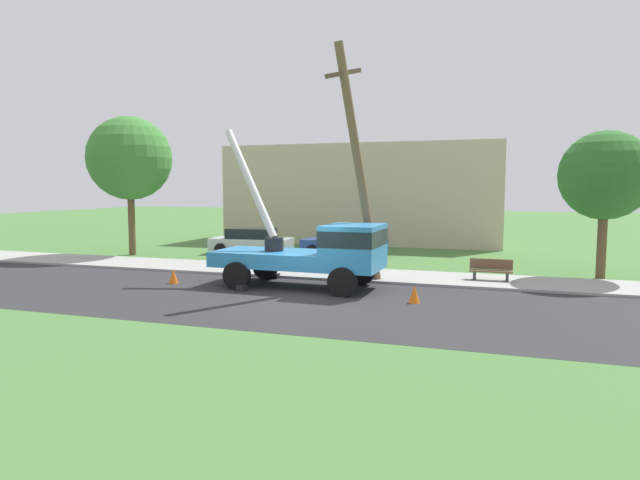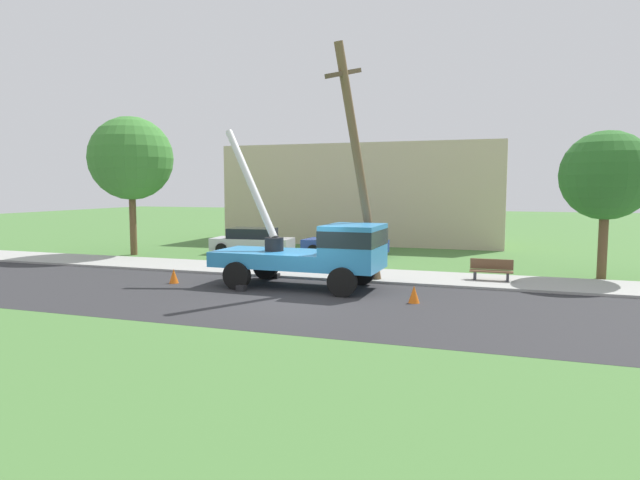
% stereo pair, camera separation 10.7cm
% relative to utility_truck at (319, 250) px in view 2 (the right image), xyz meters
% --- Properties ---
extents(ground_plane, '(120.00, 120.00, 0.00)m').
position_rel_utility_truck_xyz_m(ground_plane, '(-0.02, 9.67, -1.41)').
color(ground_plane, '#477538').
extents(road_asphalt, '(80.00, 7.87, 0.01)m').
position_rel_utility_truck_xyz_m(road_asphalt, '(-0.02, -2.33, -1.40)').
color(road_asphalt, '#2B2B2D').
rests_on(road_asphalt, ground).
extents(sidewalk_strip, '(80.00, 3.18, 0.10)m').
position_rel_utility_truck_xyz_m(sidewalk_strip, '(-0.02, 3.19, -1.36)').
color(sidewalk_strip, '#9E9E99').
rests_on(sidewalk_strip, ground).
extents(utility_truck, '(6.76, 3.20, 5.98)m').
position_rel_utility_truck_xyz_m(utility_truck, '(0.00, 0.00, 0.00)').
color(utility_truck, '#2D84C6').
rests_on(utility_truck, ground).
extents(leaning_utility_pole, '(1.55, 2.88, 8.78)m').
position_rel_utility_truck_xyz_m(leaning_utility_pole, '(1.16, 1.05, 3.10)').
color(leaning_utility_pole, brown).
rests_on(leaning_utility_pole, ground).
extents(traffic_cone_ahead, '(0.36, 0.36, 0.56)m').
position_rel_utility_truck_xyz_m(traffic_cone_ahead, '(3.68, -1.45, -1.13)').
color(traffic_cone_ahead, orange).
rests_on(traffic_cone_ahead, ground).
extents(traffic_cone_behind, '(0.36, 0.36, 0.56)m').
position_rel_utility_truck_xyz_m(traffic_cone_behind, '(-5.61, -0.81, -1.13)').
color(traffic_cone_behind, orange).
rests_on(traffic_cone_behind, ground).
extents(traffic_cone_curbside, '(0.36, 0.36, 0.56)m').
position_rel_utility_truck_xyz_m(traffic_cone_curbside, '(0.59, 1.23, -1.13)').
color(traffic_cone_curbside, orange).
rests_on(traffic_cone_curbside, ground).
extents(parked_sedan_silver, '(4.56, 2.30, 1.42)m').
position_rel_utility_truck_xyz_m(parked_sedan_silver, '(-6.85, 8.64, -0.70)').
color(parked_sedan_silver, '#B7B7BF').
rests_on(parked_sedan_silver, ground).
extents(parked_sedan_blue, '(4.50, 2.19, 1.42)m').
position_rel_utility_truck_xyz_m(parked_sedan_blue, '(-1.74, 9.30, -0.70)').
color(parked_sedan_blue, '#263F99').
rests_on(parked_sedan_blue, ground).
extents(park_bench, '(1.60, 0.45, 0.90)m').
position_rel_utility_truck_xyz_m(park_bench, '(5.89, 3.26, -0.95)').
color(park_bench, brown).
rests_on(park_bench, ground).
extents(roadside_tree_near, '(4.44, 4.44, 7.42)m').
position_rel_utility_truck_xyz_m(roadside_tree_near, '(-12.76, 6.14, 3.78)').
color(roadside_tree_near, brown).
rests_on(roadside_tree_near, ground).
extents(roadside_tree_far, '(3.53, 3.53, 5.90)m').
position_rel_utility_truck_xyz_m(roadside_tree_far, '(10.05, 5.62, 2.70)').
color(roadside_tree_far, brown).
rests_on(roadside_tree_far, ground).
extents(lowrise_building_backdrop, '(18.00, 6.00, 6.40)m').
position_rel_utility_truck_xyz_m(lowrise_building_backdrop, '(-2.68, 17.36, 1.79)').
color(lowrise_building_backdrop, '#C6B293').
rests_on(lowrise_building_backdrop, ground).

